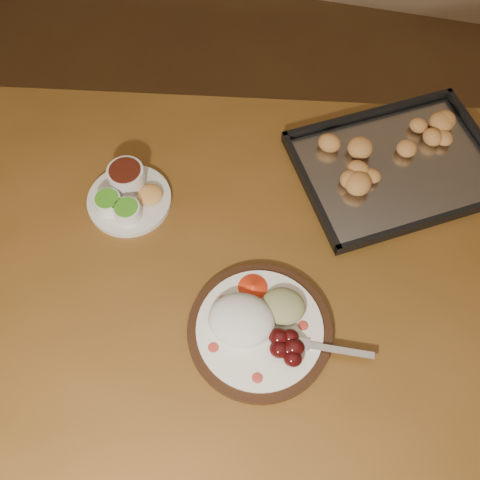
# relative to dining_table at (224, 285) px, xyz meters

# --- Properties ---
(ground) EXTENTS (4.00, 4.00, 0.00)m
(ground) POSITION_rel_dining_table_xyz_m (0.14, -0.15, -0.65)
(ground) COLOR brown
(ground) RESTS_ON ground
(dining_table) EXTENTS (1.63, 1.14, 0.75)m
(dining_table) POSITION_rel_dining_table_xyz_m (0.00, 0.00, 0.00)
(dining_table) COLOR brown
(dining_table) RESTS_ON ground
(dinner_plate) EXTENTS (0.35, 0.27, 0.06)m
(dinner_plate) POSITION_rel_dining_table_xyz_m (0.10, -0.11, 0.12)
(dinner_plate) COLOR black
(dinner_plate) RESTS_ON dining_table
(condiment_saucer) EXTENTS (0.18, 0.18, 0.06)m
(condiment_saucer) POSITION_rel_dining_table_xyz_m (-0.23, 0.11, 0.12)
(condiment_saucer) COLOR silver
(condiment_saucer) RESTS_ON dining_table
(baking_tray) EXTENTS (0.53, 0.49, 0.04)m
(baking_tray) POSITION_rel_dining_table_xyz_m (0.32, 0.32, 0.11)
(baking_tray) COLOR black
(baking_tray) RESTS_ON dining_table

